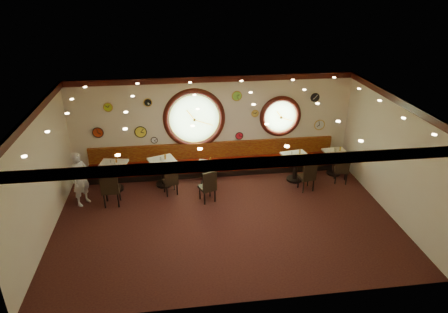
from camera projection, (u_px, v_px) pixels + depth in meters
floor at (226, 219)px, 10.79m from camera, size 9.00×6.00×0.00m
ceiling at (226, 106)px, 9.43m from camera, size 9.00×6.00×0.02m
wall_back at (213, 125)px, 12.81m from camera, size 9.00×0.02×3.20m
wall_front at (248, 237)px, 7.42m from camera, size 9.00×0.02×3.20m
wall_left at (40, 177)px, 9.57m from camera, size 0.02×6.00×3.20m
wall_right at (393, 156)px, 10.65m from camera, size 0.02×6.00×3.20m
molding_back at (213, 79)px, 12.12m from camera, size 9.00×0.10×0.18m
molding_front at (249, 163)px, 6.82m from camera, size 9.00×0.10×0.18m
molding_left at (30, 118)px, 8.94m from camera, size 0.10×6.00×0.18m
molding_right at (401, 102)px, 10.00m from camera, size 0.10×6.00×0.18m
banquette_base at (215, 171)px, 13.19m from camera, size 8.00×0.55×0.20m
banquette_seat at (214, 164)px, 13.08m from camera, size 8.00×0.55×0.30m
banquette_back at (214, 150)px, 13.11m from camera, size 8.00×0.10×0.55m
porthole_left_glass at (194, 119)px, 12.62m from camera, size 1.66×0.02×1.66m
porthole_left_frame at (194, 119)px, 12.61m from camera, size 1.98×0.18×1.98m
porthole_left_ring at (194, 119)px, 12.58m from camera, size 1.61×0.03×1.61m
porthole_right_glass at (280, 116)px, 12.98m from camera, size 1.10×0.02×1.10m
porthole_right_frame at (280, 116)px, 12.97m from camera, size 1.38×0.18×1.38m
porthole_right_ring at (281, 117)px, 12.94m from camera, size 1.09×0.03×1.09m
wall_clock_0 at (239, 136)px, 13.04m from camera, size 0.24×0.03×0.24m
wall_clock_1 at (237, 96)px, 12.46m from camera, size 0.30×0.03×0.30m
wall_clock_2 at (108, 107)px, 12.07m from camera, size 0.26×0.03×0.26m
wall_clock_3 at (141, 132)px, 12.54m from camera, size 0.36×0.03×0.36m
wall_clock_4 at (255, 113)px, 12.78m from camera, size 0.22×0.03×0.22m
wall_clock_5 at (319, 125)px, 13.26m from camera, size 0.34×0.03×0.34m
wall_clock_6 at (98, 132)px, 12.36m from camera, size 0.32×0.03×0.32m
wall_clock_7 at (148, 102)px, 12.17m from camera, size 0.24×0.03×0.24m
wall_clock_8 at (154, 140)px, 12.71m from camera, size 0.20×0.03×0.20m
wall_clock_9 at (315, 97)px, 12.83m from camera, size 0.28×0.03×0.28m
table_a at (114, 174)px, 12.02m from camera, size 0.92×0.92×0.87m
table_b at (163, 170)px, 12.28m from camera, size 0.99×0.99×0.85m
table_c at (207, 171)px, 12.42m from camera, size 0.79×0.79×0.69m
table_d at (296, 165)px, 12.57m from camera, size 0.91×0.91×0.87m
table_e at (335, 160)px, 12.99m from camera, size 0.77×0.77×0.79m
chair_a at (110, 186)px, 11.12m from camera, size 0.48×0.48×0.71m
chair_b at (171, 179)px, 11.74m from camera, size 0.49×0.49×0.59m
chair_c at (209, 184)px, 11.36m from camera, size 0.54×0.54×0.62m
chair_d at (308, 174)px, 11.94m from camera, size 0.49×0.49×0.63m
chair_e at (342, 167)px, 12.39m from camera, size 0.52×0.52×0.61m
condiment_a_salt at (110, 161)px, 11.96m from camera, size 0.03×0.03×0.09m
condiment_b_salt at (160, 159)px, 12.15m from camera, size 0.03×0.03×0.10m
condiment_c_salt at (203, 162)px, 12.31m from camera, size 0.04×0.04×0.11m
condiment_d_salt at (292, 153)px, 12.45m from camera, size 0.04×0.04×0.11m
condiment_a_pepper at (115, 163)px, 11.84m from camera, size 0.03×0.03×0.10m
condiment_b_pepper at (161, 159)px, 12.15m from camera, size 0.03×0.03×0.09m
condiment_c_pepper at (207, 163)px, 12.25m from camera, size 0.04×0.04×0.11m
condiment_d_pepper at (299, 155)px, 12.37m from camera, size 0.03×0.03×0.09m
condiment_a_bottle at (116, 160)px, 11.96m from camera, size 0.05×0.05×0.16m
condiment_b_bottle at (165, 156)px, 12.20m from camera, size 0.06×0.06×0.18m
condiment_c_bottle at (210, 160)px, 12.35m from camera, size 0.06×0.06×0.18m
condiment_d_bottle at (300, 151)px, 12.53m from camera, size 0.05×0.05×0.16m
condiment_e_salt at (335, 150)px, 12.89m from camera, size 0.04×0.04×0.11m
condiment_e_pepper at (336, 151)px, 12.83m from camera, size 0.04×0.04×0.10m
condiment_e_bottle at (340, 149)px, 12.92m from camera, size 0.04×0.04×0.14m
waiter at (80, 179)px, 11.19m from camera, size 0.65×0.70×1.60m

